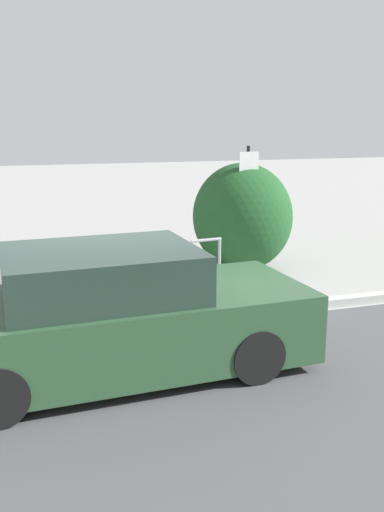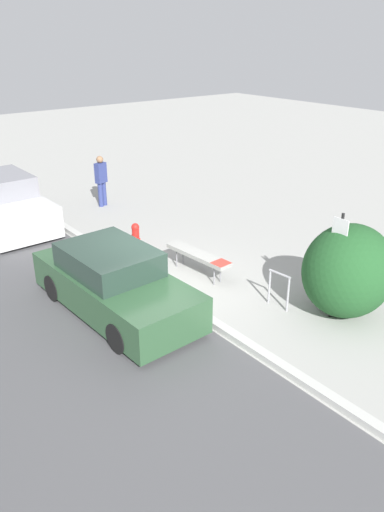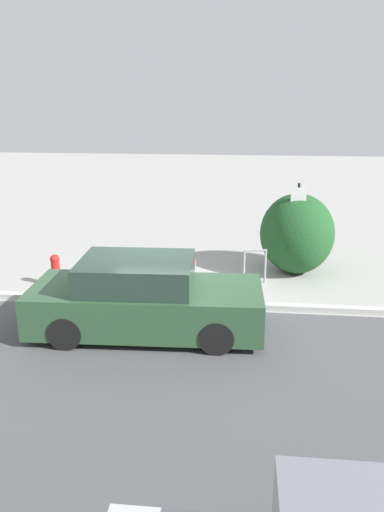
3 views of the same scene
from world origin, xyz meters
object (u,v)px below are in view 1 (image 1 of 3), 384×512
(bike_rack, at_px, (206,257))
(sign_post, at_px, (248,198))
(parked_car_near, at_px, (114,317))
(bench, at_px, (67,273))

(bike_rack, bearing_deg, sign_post, 29.70)
(sign_post, xyz_separation_m, parked_car_near, (-3.04, -3.40, -0.74))
(bike_rack, height_order, parked_car_near, parked_car_near)
(sign_post, relative_size, parked_car_near, 0.54)
(bench, relative_size, bike_rack, 2.38)
(bike_rack, relative_size, sign_post, 0.36)
(sign_post, bearing_deg, parked_car_near, -131.75)
(parked_car_near, bearing_deg, sign_post, 46.00)
(bike_rack, xyz_separation_m, parked_car_near, (-2.07, -2.85, 0.14))
(bench, bearing_deg, sign_post, 11.27)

